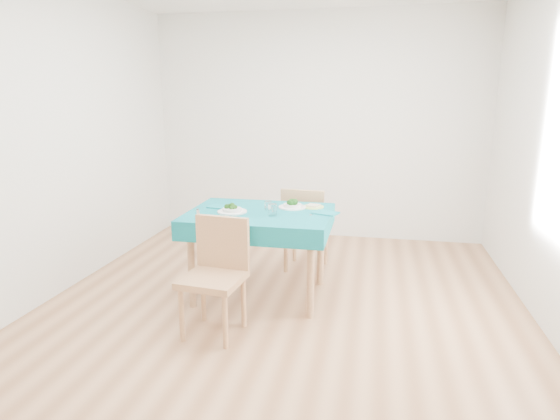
% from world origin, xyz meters
% --- Properties ---
extents(room_shell, '(4.02, 4.52, 2.73)m').
position_xyz_m(room_shell, '(0.00, 0.00, 1.35)').
color(room_shell, '#905F3C').
rests_on(room_shell, ground).
extents(table, '(1.19, 0.91, 0.76)m').
position_xyz_m(table, '(-0.24, 0.28, 0.38)').
color(table, '#0A636D').
rests_on(table, ground).
extents(chair_near, '(0.46, 0.50, 1.04)m').
position_xyz_m(chair_near, '(-0.40, -0.47, 0.52)').
color(chair_near, '#A5764D').
rests_on(chair_near, ground).
extents(chair_far, '(0.46, 0.49, 1.05)m').
position_xyz_m(chair_far, '(0.06, 1.03, 0.52)').
color(chair_far, '#A5764D').
rests_on(chair_far, ground).
extents(bowl_near, '(0.25, 0.25, 0.08)m').
position_xyz_m(bowl_near, '(-0.46, 0.21, 0.80)').
color(bowl_near, white).
rests_on(bowl_near, table).
extents(bowl_far, '(0.24, 0.24, 0.07)m').
position_xyz_m(bowl_far, '(0.01, 0.48, 0.79)').
color(bowl_far, white).
rests_on(bowl_far, table).
extents(fork_near, '(0.09, 0.18, 0.00)m').
position_xyz_m(fork_near, '(-0.74, 0.16, 0.76)').
color(fork_near, silver).
rests_on(fork_near, table).
extents(knife_near, '(0.07, 0.20, 0.00)m').
position_xyz_m(knife_near, '(-0.41, 0.18, 0.76)').
color(knife_near, silver).
rests_on(knife_near, table).
extents(fork_far, '(0.04, 0.19, 0.00)m').
position_xyz_m(fork_far, '(-0.15, 0.39, 0.76)').
color(fork_far, silver).
rests_on(fork_far, table).
extents(knife_far, '(0.06, 0.22, 0.00)m').
position_xyz_m(knife_far, '(0.23, 0.34, 0.76)').
color(knife_far, silver).
rests_on(knife_far, table).
extents(napkin_near, '(0.23, 0.19, 0.01)m').
position_xyz_m(napkin_near, '(-0.61, 0.36, 0.76)').
color(napkin_near, '#0E6F78').
rests_on(napkin_near, table).
extents(napkin_far, '(0.24, 0.20, 0.01)m').
position_xyz_m(napkin_far, '(0.32, 0.32, 0.76)').
color(napkin_far, '#0E6F78').
rests_on(napkin_far, table).
extents(tumbler_center, '(0.06, 0.06, 0.08)m').
position_xyz_m(tumbler_center, '(-0.17, 0.33, 0.80)').
color(tumbler_center, white).
rests_on(tumbler_center, table).
extents(tumbler_side, '(0.08, 0.08, 0.10)m').
position_xyz_m(tumbler_side, '(-0.10, 0.17, 0.81)').
color(tumbler_side, white).
rests_on(tumbler_side, table).
extents(side_plate, '(0.19, 0.19, 0.01)m').
position_xyz_m(side_plate, '(0.19, 0.53, 0.76)').
color(side_plate, '#C3E06D').
rests_on(side_plate, table).
extents(bread_slice, '(0.12, 0.12, 0.01)m').
position_xyz_m(bread_slice, '(0.19, 0.53, 0.77)').
color(bread_slice, beige).
rests_on(bread_slice, side_plate).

